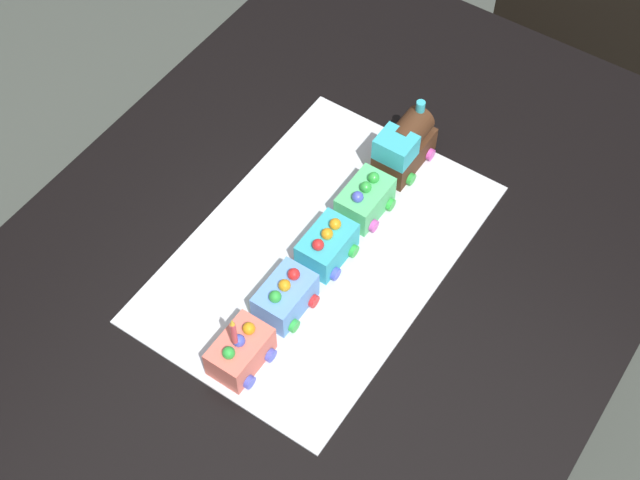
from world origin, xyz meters
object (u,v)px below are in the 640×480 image
dining_table (327,291)px  cake_locomotive (405,145)px  chair (583,41)px  birthday_candle (234,331)px  cake_car_tanker_mint_green (365,199)px  cake_car_caboose_coral (241,351)px  cake_car_flatbed_sky_blue (285,297)px  cake_car_hopper_turquoise (327,246)px

dining_table → cake_locomotive: size_ratio=10.00×
dining_table → chair: (-1.03, 0.06, -0.16)m
birthday_candle → chair: bearing=177.1°
cake_locomotive → cake_car_tanker_mint_green: cake_locomotive is taller
birthday_candle → cake_car_tanker_mint_green: bearing=180.0°
cake_locomotive → cake_car_caboose_coral: 0.48m
chair → cake_car_tanker_mint_green: chair is taller
cake_car_tanker_mint_green → cake_locomotive: bearing=-180.0°
chair → cake_car_flatbed_sky_blue: (1.15, -0.06, 0.30)m
chair → cake_car_hopper_turquoise: 1.08m
chair → cake_car_caboose_coral: (1.27, -0.06, 0.30)m
cake_locomotive → dining_table: bearing=-0.1°
dining_table → cake_car_hopper_turquoise: 0.14m
cake_car_tanker_mint_green → cake_car_hopper_turquoise: bearing=0.0°
cake_car_hopper_turquoise → cake_car_flatbed_sky_blue: (0.12, 0.00, 0.00)m
chair → birthday_candle: 1.33m
cake_car_flatbed_sky_blue → birthday_candle: (0.13, -0.00, 0.07)m
chair → cake_car_hopper_turquoise: (1.03, -0.06, 0.30)m
birthday_candle → cake_car_hopper_turquoise: bearing=180.0°
cake_car_hopper_turquoise → cake_car_caboose_coral: 0.24m
dining_table → chair: 1.05m
cake_car_tanker_mint_green → cake_car_hopper_turquoise: (0.12, 0.00, 0.00)m
cake_car_hopper_turquoise → cake_car_flatbed_sky_blue: size_ratio=1.00×
chair → cake_locomotive: bearing=79.8°
chair → cake_car_caboose_coral: size_ratio=8.60×
dining_table → cake_locomotive: (-0.25, 0.00, 0.16)m
cake_car_caboose_coral → birthday_candle: birthday_candle is taller
dining_table → cake_car_hopper_turquoise: size_ratio=14.00×
dining_table → cake_car_hopper_turquoise: (0.00, 0.00, 0.14)m
cake_car_caboose_coral → cake_car_hopper_turquoise: bearing=180.0°
cake_locomotive → cake_car_caboose_coral: bearing=0.0°
cake_car_tanker_mint_green → dining_table: bearing=-0.2°
cake_locomotive → cake_car_caboose_coral: size_ratio=1.40×
cake_car_flatbed_sky_blue → cake_car_caboose_coral: bearing=0.0°
cake_car_caboose_coral → birthday_candle: bearing=-0.0°
cake_car_caboose_coral → birthday_candle: 0.07m
cake_locomotive → chair: bearing=175.4°
chair → cake_car_flatbed_sky_blue: chair is taller
cake_car_tanker_mint_green → birthday_candle: bearing=-0.0°
cake_car_flatbed_sky_blue → cake_car_hopper_turquoise: bearing=180.0°
cake_car_tanker_mint_green → cake_car_flatbed_sky_blue: bearing=0.0°
birthday_candle → dining_table: bearing=-179.9°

